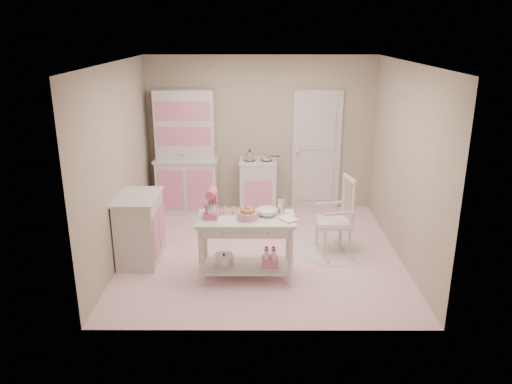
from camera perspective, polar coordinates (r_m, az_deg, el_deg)
room_shell at (r=6.55m, az=0.66°, el=6.25°), size 3.84×3.84×2.62m
door at (r=8.57m, az=6.93°, el=4.70°), size 0.82×0.05×2.04m
hutch at (r=8.38m, az=-8.02°, el=4.50°), size 1.06×0.50×2.08m
stove at (r=8.41m, az=0.23°, el=0.61°), size 0.62×0.57×0.92m
base_cabinet at (r=6.86m, az=-13.14°, el=-4.07°), size 0.54×0.84×0.92m
lace_rug at (r=7.16m, az=8.67°, el=-6.76°), size 0.92×0.92×0.01m
rocking_chair at (r=6.95m, az=8.88°, el=-2.70°), size 0.62×0.80×1.10m
work_table at (r=6.27m, az=-1.13°, el=-6.34°), size 1.20×0.60×0.80m
stand_mixer at (r=6.10m, az=-5.11°, el=-1.36°), size 0.23×0.30×0.34m
cookie_tray at (r=6.29m, az=-2.49°, el=-2.26°), size 0.34×0.24×0.02m
bread_basket at (r=6.05m, az=-0.98°, el=-2.70°), size 0.25×0.25×0.09m
mixing_bowl at (r=6.18m, az=1.27°, el=-2.31°), size 0.26×0.26×0.08m
metal_pitcher at (r=6.24m, az=2.92°, el=-1.67°), size 0.10×0.10×0.17m
recipe_book at (r=6.01m, az=3.12°, el=-3.25°), size 0.26×0.27×0.02m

